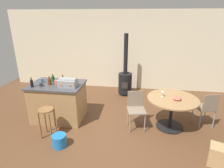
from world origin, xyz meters
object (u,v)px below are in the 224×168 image
Objects in this scene: wood_stove at (125,80)px; bottle_1 at (32,83)px; plastic_bucket at (59,141)px; wooden_stool at (47,117)px; cup_3 at (56,82)px; cup_0 at (41,85)px; bottle_3 at (50,82)px; cup_2 at (68,80)px; kitchen_island at (59,101)px; wine_glass at (163,92)px; folding_chair_far at (207,107)px; cup_1 at (42,81)px; dining_table at (172,105)px; bottle_2 at (63,80)px; toolbox at (68,83)px; folding_chair_near at (136,107)px; bottle_0 at (53,79)px; serving_bowl at (177,98)px.

wood_stove is 2.93m from bottle_1.
bottle_1 is 1.50m from plastic_bucket.
wooden_stool is 0.89m from cup_3.
cup_3 reaches higher than cup_0.
bottle_3 is 1.97× the size of cup_2.
wood_stove is 2.55m from bottle_3.
kitchen_island is 0.57m from bottle_3.
cup_2 is at bearing 176.30° from wine_glass.
folding_chair_far is 7.53× the size of cup_1.
kitchen_island is at bearing 179.42° from dining_table.
kitchen_island is 0.57m from bottle_2.
cup_2 is at bearing 37.39° from kitchen_island.
dining_table is at bearing 0.86° from bottle_3.
bottle_2 reaches higher than toolbox.
folding_chair_near is 0.43× the size of wood_stove.
folding_chair_near is 1.67m from toolbox.
cup_3 is (-0.32, 0.08, -0.04)m from toolbox.
toolbox is 0.33m from cup_3.
folding_chair_near is at bearing -10.04° from cup_2.
folding_chair_far is at bearing 4.68° from wine_glass.
wine_glass is (-0.22, 0.06, 0.28)m from dining_table.
wood_stove reaches higher than bottle_2.
bottle_1 is (-0.31, -0.45, 0.02)m from bottle_0.
bottle_0 is (-0.23, 0.94, 0.54)m from wooden_stool.
bottle_2 is 1.00× the size of bottle_3.
bottle_2 is 1.96× the size of cup_2.
kitchen_island is 3.08× the size of toolbox.
cup_3 is (0.49, 0.23, -0.03)m from bottle_1.
serving_bowl is at bearing -2.55° from cup_1.
cup_1 is at bearing 119.98° from wooden_stool.
bottle_2 is (-0.21, 0.23, -0.01)m from toolbox.
dining_table is 1.31× the size of folding_chair_far.
bottle_1 is (-4.02, -0.39, 0.51)m from folding_chair_far.
bottle_0 is at bearing 171.94° from folding_chair_near.
cup_3 reaches higher than kitchen_island.
bottle_1 is 1.10× the size of bottle_3.
wood_stove is 2.04m from wine_glass.
dining_table is at bearing 6.71° from folding_chair_near.
folding_chair_far is at bearing 16.74° from serving_bowl.
folding_chair_far is 3.46m from bottle_2.
bottle_3 is at bearing 120.02° from plastic_bucket.
folding_chair_near is at bearing 0.12° from toolbox.
cup_1 is (-0.24, -0.13, -0.02)m from bottle_0.
cup_2 is 0.31m from cup_3.
wine_glass is (0.98, -1.76, 0.35)m from wood_stove.
bottle_1 is (-2.01, -2.06, 0.52)m from wood_stove.
wine_glass is at bearing 4.09° from toolbox.
wood_stove is at bearing 140.19° from folding_chair_far.
dining_table reaches higher than plastic_bucket.
cup_0 is 2.82m from wine_glass.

